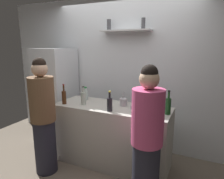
# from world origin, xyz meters

# --- Properties ---
(back_wall_assembly) EXTENTS (4.80, 0.32, 2.60)m
(back_wall_assembly) POSITION_xyz_m (0.00, 1.25, 1.30)
(back_wall_assembly) COLOR white
(back_wall_assembly) RESTS_ON ground
(refrigerator) EXTENTS (0.59, 0.68, 1.73)m
(refrigerator) POSITION_xyz_m (-1.20, 0.85, 0.87)
(refrigerator) COLOR silver
(refrigerator) RESTS_ON ground
(counter) EXTENTS (1.71, 0.64, 0.91)m
(counter) POSITION_xyz_m (0.10, 0.53, 0.46)
(counter) COLOR #B7B2A8
(counter) RESTS_ON ground
(baking_pan) EXTENTS (0.34, 0.24, 0.05)m
(baking_pan) POSITION_xyz_m (0.57, 0.62, 0.94)
(baking_pan) COLOR gray
(baking_pan) RESTS_ON counter
(utensil_holder) EXTENTS (0.11, 0.11, 0.22)m
(utensil_holder) POSITION_xyz_m (0.24, 0.63, 0.97)
(utensil_holder) COLOR #B2B2B7
(utensil_holder) RESTS_ON counter
(wine_bottle_green_glass) EXTENTS (0.07, 0.07, 0.31)m
(wine_bottle_green_glass) POSITION_xyz_m (0.90, 0.52, 1.03)
(wine_bottle_green_glass) COLOR #19471E
(wine_bottle_green_glass) RESTS_ON counter
(wine_bottle_dark_glass) EXTENTS (0.07, 0.07, 0.28)m
(wine_bottle_dark_glass) POSITION_xyz_m (0.17, 0.31, 1.01)
(wine_bottle_dark_glass) COLOR black
(wine_bottle_dark_glass) RESTS_ON counter
(wine_bottle_amber_glass) EXTENTS (0.06, 0.06, 0.31)m
(wine_bottle_amber_glass) POSITION_xyz_m (-0.61, 0.33, 1.02)
(wine_bottle_amber_glass) COLOR #472814
(wine_bottle_amber_glass) RESTS_ON counter
(wine_bottle_pale_glass) EXTENTS (0.08, 0.08, 0.28)m
(wine_bottle_pale_glass) POSITION_xyz_m (-0.33, 0.43, 1.02)
(wine_bottle_pale_glass) COLOR #B2BFB2
(wine_bottle_pale_glass) RESTS_ON counter
(water_bottle_plastic) EXTENTS (0.08, 0.08, 0.21)m
(water_bottle_plastic) POSITION_xyz_m (-0.45, 0.68, 1.00)
(water_bottle_plastic) COLOR silver
(water_bottle_plastic) RESTS_ON counter
(person_brown_jacket) EXTENTS (0.34, 0.34, 1.63)m
(person_brown_jacket) POSITION_xyz_m (-0.67, -0.06, 0.80)
(person_brown_jacket) COLOR #262633
(person_brown_jacket) RESTS_ON ground
(person_pink_top) EXTENTS (0.34, 0.34, 1.60)m
(person_pink_top) POSITION_xyz_m (0.79, -0.08, 0.79)
(person_pink_top) COLOR #262633
(person_pink_top) RESTS_ON ground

